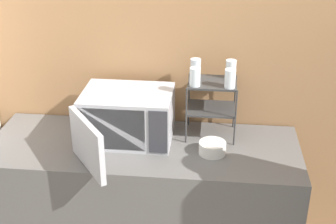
{
  "coord_description": "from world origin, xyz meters",
  "views": [
    {
      "loc": [
        0.41,
        -2.04,
        2.27
      ],
      "look_at": [
        0.15,
        0.37,
        1.1
      ],
      "focal_mm": 50.0,
      "sensor_mm": 36.0,
      "label": 1
    }
  ],
  "objects": [
    {
      "name": "glass_front_right",
      "position": [
        0.49,
        0.43,
        1.3
      ],
      "size": [
        0.06,
        0.06,
        0.11
      ],
      "color": "silver",
      "rests_on": "dish_rack"
    },
    {
      "name": "microwave",
      "position": [
        -0.11,
        0.4,
        1.04
      ],
      "size": [
        0.55,
        0.73,
        0.3
      ],
      "color": "#ADADB2",
      "rests_on": "counter"
    },
    {
      "name": "dish_rack",
      "position": [
        0.39,
        0.51,
        1.14
      ],
      "size": [
        0.29,
        0.24,
        0.35
      ],
      "color": "#333333",
      "rests_on": "counter"
    },
    {
      "name": "glass_front_left",
      "position": [
        0.29,
        0.43,
        1.3
      ],
      "size": [
        0.06,
        0.06,
        0.11
      ],
      "color": "silver",
      "rests_on": "dish_rack"
    },
    {
      "name": "glass_back_left",
      "position": [
        0.29,
        0.58,
        1.3
      ],
      "size": [
        0.06,
        0.06,
        0.11
      ],
      "color": "silver",
      "rests_on": "dish_rack"
    },
    {
      "name": "glass_back_right",
      "position": [
        0.5,
        0.58,
        1.3
      ],
      "size": [
        0.06,
        0.06,
        0.11
      ],
      "color": "silver",
      "rests_on": "dish_rack"
    },
    {
      "name": "wall_back",
      "position": [
        0.0,
        0.71,
        1.3
      ],
      "size": [
        8.0,
        0.06,
        2.6
      ],
      "color": "#9E7047",
      "rests_on": "ground_plane"
    },
    {
      "name": "bowl",
      "position": [
        0.41,
        0.28,
        0.93
      ],
      "size": [
        0.16,
        0.16,
        0.07
      ],
      "color": "silver",
      "rests_on": "counter"
    },
    {
      "name": "counter",
      "position": [
        0.0,
        0.33,
        0.45
      ],
      "size": [
        1.85,
        0.67,
        0.89
      ],
      "color": "#595654",
      "rests_on": "ground_plane"
    }
  ]
}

